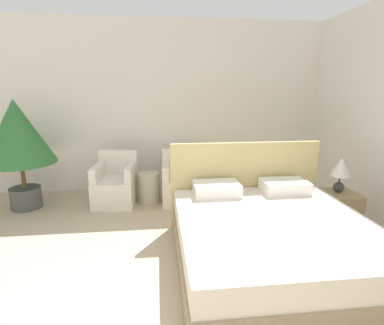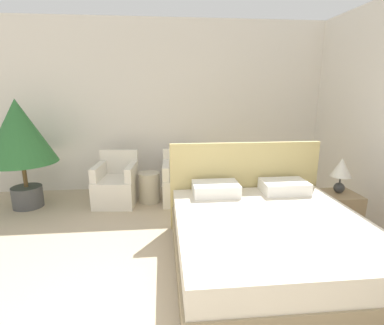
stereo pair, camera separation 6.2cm
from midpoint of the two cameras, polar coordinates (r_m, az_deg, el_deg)
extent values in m
cube|color=silver|center=(5.33, -5.47, 10.44)|extent=(10.00, 0.06, 2.90)
cube|color=#8C7A5B|center=(3.21, 14.41, -16.63)|extent=(1.87, 1.97, 0.30)
cube|color=beige|center=(3.09, 14.70, -12.34)|extent=(1.83, 1.93, 0.24)
cube|color=tan|center=(3.93, 9.56, -4.18)|extent=(1.91, 0.06, 1.11)
cube|color=white|center=(3.58, 4.21, -4.98)|extent=(0.54, 0.38, 0.14)
cube|color=white|center=(3.82, 16.75, -4.32)|extent=(0.54, 0.38, 0.14)
cube|color=silver|center=(4.84, -14.72, -5.32)|extent=(0.67, 0.72, 0.41)
cube|color=silver|center=(5.02, -14.21, 0.14)|extent=(0.61, 0.11, 0.39)
cube|color=silver|center=(4.82, -17.88, -1.75)|extent=(0.15, 0.61, 0.21)
cube|color=silver|center=(4.70, -11.93, -1.76)|extent=(0.15, 0.61, 0.21)
cube|color=silver|center=(4.80, -2.32, -5.03)|extent=(0.63, 0.69, 0.41)
cube|color=silver|center=(4.98, -2.52, 0.46)|extent=(0.61, 0.08, 0.39)
cube|color=silver|center=(4.71, -5.45, -1.49)|extent=(0.12, 0.60, 0.21)
cube|color=silver|center=(4.73, 0.72, -1.36)|extent=(0.12, 0.60, 0.21)
cylinder|color=#4C4C4C|center=(5.22, -29.35, -5.84)|extent=(0.44, 0.44, 0.32)
cylinder|color=brown|center=(5.12, -29.80, -2.16)|extent=(0.06, 0.06, 0.38)
cone|color=#2D6B33|center=(5.00, -30.69, 5.08)|extent=(1.00, 1.00, 0.93)
cube|color=#937A56|center=(4.33, 25.75, -8.15)|extent=(0.40, 0.45, 0.48)
sphere|color=#333333|center=(4.24, 25.76, -4.23)|extent=(0.13, 0.13, 0.13)
cylinder|color=#333333|center=(4.21, 25.92, -2.83)|extent=(0.02, 0.02, 0.08)
cone|color=beige|center=(4.17, 26.14, -0.74)|extent=(0.25, 0.25, 0.23)
cylinder|color=#B7AD93|center=(4.81, -8.55, -4.75)|extent=(0.33, 0.33, 0.48)
camera|label=1|loc=(0.03, -90.42, -0.10)|focal=28.00mm
camera|label=2|loc=(0.03, 89.58, 0.10)|focal=28.00mm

